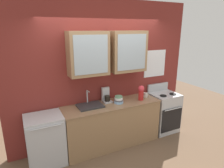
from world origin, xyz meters
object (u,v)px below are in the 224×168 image
(sink_faucet, at_px, (90,105))
(bowl_stack, at_px, (119,100))
(stove_range, at_px, (163,112))
(dishwasher, at_px, (46,140))
(coffee_maker, at_px, (106,96))
(cup_near_sink, at_px, (146,95))
(vase, at_px, (141,92))

(sink_faucet, height_order, bowl_stack, sink_faucet)
(stove_range, bearing_deg, dishwasher, -179.91)
(stove_range, distance_m, coffee_maker, 1.49)
(coffee_maker, bearing_deg, cup_near_sink, -9.10)
(coffee_maker, bearing_deg, vase, -19.20)
(stove_range, bearing_deg, bowl_stack, -178.91)
(stove_range, xyz_separation_m, sink_faucet, (-1.77, 0.06, 0.46))
(vase, xyz_separation_m, coffee_maker, (-0.68, 0.24, -0.06))
(stove_range, height_order, vase, vase)
(sink_faucet, distance_m, bowl_stack, 0.58)
(vase, height_order, cup_near_sink, vase)
(sink_faucet, bearing_deg, dishwasher, -175.76)
(sink_faucet, relative_size, dishwasher, 0.53)
(stove_range, relative_size, vase, 3.48)
(bowl_stack, xyz_separation_m, dishwasher, (-1.43, 0.02, -0.52))
(vase, distance_m, dishwasher, 2.02)
(bowl_stack, height_order, dishwasher, bowl_stack)
(vase, relative_size, cup_near_sink, 2.53)
(bowl_stack, relative_size, vase, 0.59)
(bowl_stack, height_order, vase, vase)
(sink_faucet, height_order, coffee_maker, same)
(stove_range, height_order, coffee_maker, coffee_maker)
(vase, xyz_separation_m, dishwasher, (-1.92, 0.07, -0.62))
(dishwasher, bearing_deg, coffee_maker, 7.40)
(stove_range, height_order, bowl_stack, stove_range)
(cup_near_sink, height_order, dishwasher, cup_near_sink)
(stove_range, height_order, cup_near_sink, stove_range)
(cup_near_sink, xyz_separation_m, coffee_maker, (-0.86, 0.14, 0.06))
(sink_faucet, relative_size, coffee_maker, 1.62)
(coffee_maker, bearing_deg, sink_faucet, -165.74)
(bowl_stack, xyz_separation_m, vase, (0.49, -0.05, 0.10))
(sink_faucet, distance_m, cup_near_sink, 1.25)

